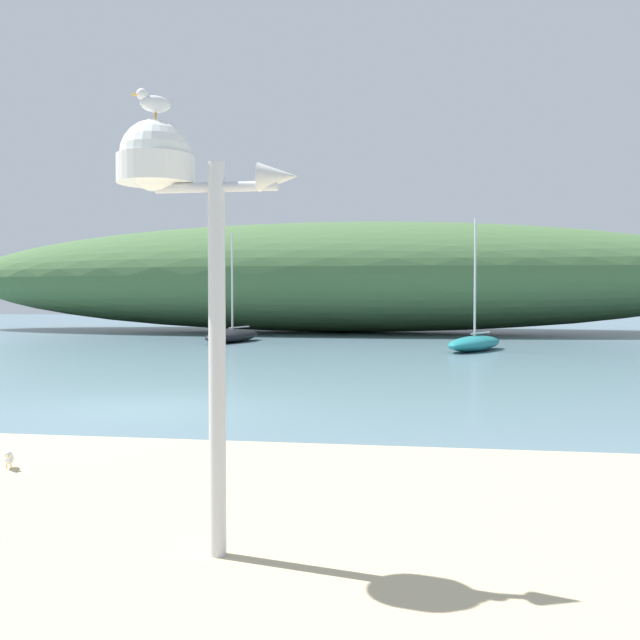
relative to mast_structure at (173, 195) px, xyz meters
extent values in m
plane|color=slate|center=(-3.31, 7.39, -2.73)|extent=(120.00, 120.00, 0.00)
ellipsoid|color=#476B3D|center=(-3.47, 35.38, 0.31)|extent=(44.66, 11.87, 6.09)
cylinder|color=silver|center=(0.32, 0.00, -1.16)|extent=(0.12, 0.12, 2.75)
cylinder|color=silver|center=(0.32, 0.00, 0.05)|extent=(0.88, 0.07, 0.07)
cylinder|color=white|center=(-0.12, 0.00, 0.18)|extent=(0.54, 0.54, 0.19)
sphere|color=white|center=(-0.12, 0.00, 0.27)|extent=(0.50, 0.50, 0.50)
cone|color=silver|center=(0.75, 0.00, 0.11)|extent=(0.28, 0.20, 0.20)
cylinder|color=orange|center=(-0.11, -0.02, 0.55)|extent=(0.01, 0.01, 0.05)
cylinder|color=orange|center=(-0.13, 0.02, 0.55)|extent=(0.01, 0.01, 0.05)
ellipsoid|color=white|center=(-0.12, 0.00, 0.63)|extent=(0.23, 0.19, 0.12)
ellipsoid|color=#9EA0A8|center=(-0.12, 0.00, 0.65)|extent=(0.21, 0.17, 0.04)
sphere|color=white|center=(-0.20, -0.04, 0.69)|extent=(0.08, 0.08, 0.08)
cone|color=gold|center=(-0.25, -0.07, 0.69)|extent=(0.05, 0.04, 0.02)
ellipsoid|color=teal|center=(3.30, 22.08, -2.46)|extent=(2.75, 4.02, 0.55)
cylinder|color=silver|center=(3.30, 22.08, -0.12)|extent=(0.08, 0.08, 4.46)
cylinder|color=silver|center=(3.55, 22.61, -2.10)|extent=(0.81, 1.61, 0.06)
ellipsoid|color=black|center=(-6.83, 25.53, -2.47)|extent=(2.16, 4.38, 0.53)
cylinder|color=silver|center=(-6.83, 25.53, -0.17)|extent=(0.08, 0.08, 4.39)
cylinder|color=silver|center=(-6.69, 26.14, -2.11)|extent=(0.47, 1.86, 0.06)
cylinder|color=orange|center=(-2.60, 2.12, -2.51)|extent=(0.01, 0.01, 0.05)
cylinder|color=orange|center=(-2.63, 2.10, -2.51)|extent=(0.01, 0.01, 0.05)
ellipsoid|color=white|center=(-2.62, 2.11, -2.43)|extent=(0.19, 0.23, 0.12)
ellipsoid|color=#9EA0A8|center=(-2.62, 2.11, -2.40)|extent=(0.16, 0.21, 0.04)
sphere|color=white|center=(-2.57, 2.03, -2.37)|extent=(0.08, 0.08, 0.08)
cone|color=gold|center=(-2.54, 1.98, -2.37)|extent=(0.04, 0.05, 0.02)
camera|label=1|loc=(1.81, -4.85, -0.71)|focal=40.58mm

